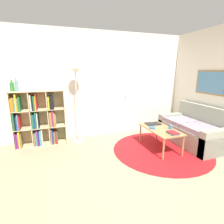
% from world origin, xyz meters
% --- Properties ---
extents(ground_plane, '(14.00, 14.00, 0.00)m').
position_xyz_m(ground_plane, '(0.00, 0.00, 0.00)').
color(ground_plane, tan).
extents(wall_back, '(7.58, 0.11, 2.60)m').
position_xyz_m(wall_back, '(0.02, 2.36, 1.29)').
color(wall_back, silver).
rests_on(wall_back, ground_plane).
extents(wall_right, '(0.08, 5.33, 2.60)m').
position_xyz_m(wall_right, '(2.31, 1.17, 1.30)').
color(wall_right, silver).
rests_on(wall_right, ground_plane).
extents(rug, '(2.06, 2.06, 0.01)m').
position_xyz_m(rug, '(0.99, 0.98, 0.00)').
color(rug, '#B2191E').
rests_on(rug, ground_plane).
extents(bookshelf, '(1.10, 0.34, 1.24)m').
position_xyz_m(bookshelf, '(-1.49, 2.14, 0.60)').
color(bookshelf, beige).
rests_on(bookshelf, ground_plane).
extents(floor_lamp, '(0.26, 0.26, 1.71)m').
position_xyz_m(floor_lamp, '(-0.62, 2.03, 1.37)').
color(floor_lamp, '#B7B7BC').
rests_on(floor_lamp, ground_plane).
extents(couch, '(0.81, 1.53, 0.88)m').
position_xyz_m(couch, '(1.93, 1.08, 0.29)').
color(couch, gray).
rests_on(couch, ground_plane).
extents(coffee_table, '(0.53, 0.99, 0.46)m').
position_xyz_m(coffee_table, '(0.99, 1.06, 0.41)').
color(coffee_table, '#AD7F51').
rests_on(coffee_table, ground_plane).
extents(laptop, '(0.36, 0.26, 0.02)m').
position_xyz_m(laptop, '(1.01, 1.39, 0.47)').
color(laptop, black).
rests_on(laptop, coffee_table).
extents(bowl, '(0.13, 0.13, 0.04)m').
position_xyz_m(bowl, '(0.83, 1.12, 0.48)').
color(bowl, teal).
rests_on(bowl, coffee_table).
extents(book_stack_on_table, '(0.17, 0.23, 0.04)m').
position_xyz_m(book_stack_on_table, '(1.04, 0.71, 0.48)').
color(book_stack_on_table, teal).
rests_on(book_stack_on_table, coffee_table).
extents(cup, '(0.07, 0.07, 0.09)m').
position_xyz_m(cup, '(1.17, 0.96, 0.50)').
color(cup, teal).
rests_on(cup, coffee_table).
extents(bottle_left, '(0.08, 0.08, 0.23)m').
position_xyz_m(bottle_left, '(-1.91, 2.16, 1.34)').
color(bottle_left, '#2D8438').
rests_on(bottle_left, bookshelf).
extents(bottle_middle, '(0.07, 0.07, 0.27)m').
position_xyz_m(bottle_middle, '(-1.82, 2.12, 1.36)').
color(bottle_middle, '#6B93A3').
rests_on(bottle_middle, bookshelf).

